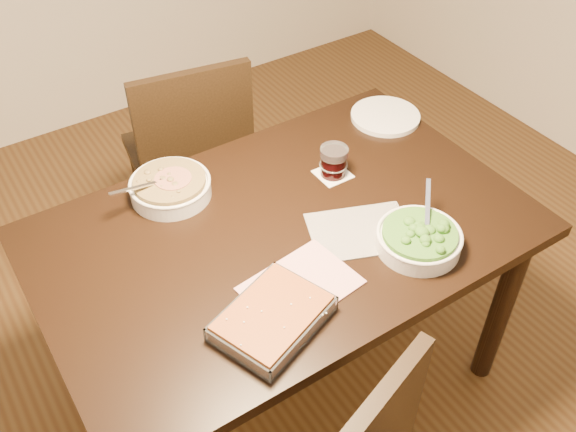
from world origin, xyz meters
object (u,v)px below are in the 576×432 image
object	(u,v)px
broccoli_bowl	(419,239)
baking_dish	(273,318)
table	(284,250)
chair_far	(191,151)
dinner_plate	(385,116)
wine_tumbler	(334,161)
stew_bowl	(170,187)

from	to	relation	value
broccoli_bowl	baking_dish	bearing A→B (deg)	-179.09
baking_dish	table	bearing A→B (deg)	32.32
chair_far	dinner_plate	bearing A→B (deg)	146.84
broccoli_bowl	dinner_plate	size ratio (longest dim) A/B	0.98
baking_dish	broccoli_bowl	bearing A→B (deg)	-19.13
chair_far	table	bearing A→B (deg)	94.83
table	wine_tumbler	world-z (taller)	wine_tumbler
wine_tumbler	dinner_plate	world-z (taller)	wine_tumbler
stew_bowl	broccoli_bowl	world-z (taller)	stew_bowl
stew_bowl	wine_tumbler	xyz separation A→B (m)	(0.47, -0.19, 0.02)
broccoli_bowl	wine_tumbler	xyz separation A→B (m)	(-0.01, 0.39, 0.02)
dinner_plate	chair_far	bearing A→B (deg)	137.36
table	stew_bowl	distance (m)	0.39
chair_far	broccoli_bowl	bearing A→B (deg)	110.60
broccoli_bowl	wine_tumbler	distance (m)	0.39
broccoli_bowl	chair_far	world-z (taller)	chair_far
table	chair_far	world-z (taller)	chair_far
stew_bowl	wine_tumbler	bearing A→B (deg)	-21.71
baking_dish	wine_tumbler	size ratio (longest dim) A/B	3.39
table	wine_tumbler	distance (m)	0.32
wine_tumbler	chair_far	bearing A→B (deg)	106.90
table	dinner_plate	xyz separation A→B (m)	(0.60, 0.27, 0.10)
broccoli_bowl	dinner_plate	xyz separation A→B (m)	(0.33, 0.54, -0.02)
wine_tumbler	table	bearing A→B (deg)	-155.27
baking_dish	dinner_plate	size ratio (longest dim) A/B	1.37
broccoli_bowl	baking_dish	distance (m)	0.48
table	broccoli_bowl	world-z (taller)	broccoli_bowl
stew_bowl	baking_dish	size ratio (longest dim) A/B	0.82
table	dinner_plate	size ratio (longest dim) A/B	5.79
table	baking_dish	bearing A→B (deg)	-127.63
stew_bowl	dinner_plate	xyz separation A→B (m)	(0.81, -0.03, -0.03)
wine_tumbler	stew_bowl	bearing A→B (deg)	158.29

